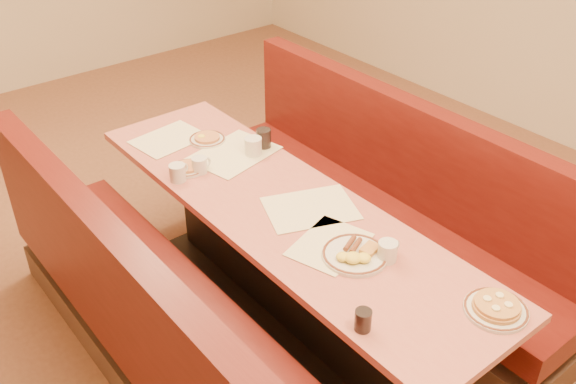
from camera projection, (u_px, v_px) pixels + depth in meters
ground at (283, 318)px, 3.53m from camera, size 8.00×8.00×0.00m
diner_table at (283, 265)px, 3.33m from camera, size 0.70×2.50×0.75m
booth_left at (158, 331)px, 2.95m from camera, size 0.55×2.50×1.05m
booth_right at (382, 216)px, 3.72m from camera, size 0.55×2.50×1.05m
placemat_near_left at (330, 244)px, 2.86m from camera, size 0.42×0.37×0.00m
placemat_near_right at (310, 208)px, 3.10m from camera, size 0.51×0.45×0.00m
placemat_far_left at (169, 139)px, 3.69m from camera, size 0.42×0.34×0.00m
placemat_far_right at (234, 153)px, 3.55m from camera, size 0.52×0.43×0.00m
pancake_plate at (496, 308)px, 2.49m from camera, size 0.25×0.25×0.06m
eggs_plate at (355, 254)px, 2.78m from camera, size 0.29×0.29×0.06m
extra_plate_mid at (207, 139)px, 3.67m from camera, size 0.21×0.21×0.04m
extra_plate_far at (187, 168)px, 3.40m from camera, size 0.19×0.19×0.04m
coffee_mug_a at (388, 251)px, 2.75m from camera, size 0.12×0.09×0.09m
coffee_mug_b at (200, 165)px, 3.37m from camera, size 0.11×0.08×0.09m
coffee_mug_c at (254, 146)px, 3.52m from camera, size 0.13×0.10×0.10m
coffee_mug_d at (178, 172)px, 3.30m from camera, size 0.12×0.08×0.09m
soda_tumbler_near at (363, 320)px, 2.40m from camera, size 0.07×0.07×0.09m
soda_tumbler_mid at (264, 139)px, 3.58m from camera, size 0.08×0.08×0.11m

